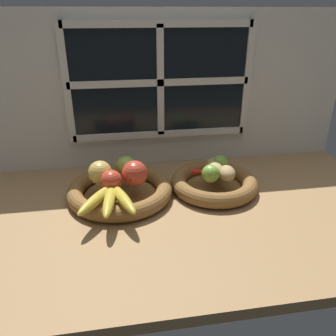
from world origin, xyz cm
name	(u,v)px	position (x,y,z in cm)	size (l,w,h in cm)	color
ground_plane	(173,202)	(0.00, 0.00, -1.50)	(140.00, 90.00, 3.00)	#9E774C
back_wall	(160,90)	(0.00, 29.77, 27.88)	(140.00, 4.60, 55.00)	silver
fruit_bowl_left	(120,190)	(-16.49, 3.68, 2.33)	(33.04, 33.04, 5.01)	brown
fruit_bowl_right	(214,183)	(14.20, 3.68, 2.34)	(28.46, 28.46, 5.01)	brown
apple_red_right	(135,173)	(-11.78, 1.59, 8.98)	(7.94, 7.94, 7.94)	#CC422D
apple_green_back	(126,166)	(-14.02, 8.62, 8.35)	(6.68, 6.68, 6.68)	#99B74C
apple_golden_left	(100,173)	(-22.19, 4.37, 8.73)	(7.44, 7.44, 7.44)	#DBB756
apple_red_front	(111,180)	(-18.85, -0.57, 8.23)	(6.43, 6.43, 6.43)	#CC422D
banana_bunch_front	(110,199)	(-19.47, -8.36, 6.56)	(17.21, 18.95, 3.10)	gold
potato_small	(227,173)	(17.25, 0.63, 7.28)	(7.25, 5.27, 4.53)	tan
potato_large	(215,169)	(14.20, 3.68, 7.34)	(8.06, 4.94, 4.66)	tan
potato_back	(217,164)	(16.11, 7.87, 7.12)	(7.46, 5.27, 4.21)	tan
lime_near	(211,174)	(11.74, -0.02, 7.85)	(5.67, 5.67, 5.67)	#7AAD3D
lime_far	(220,163)	(17.07, 7.37, 7.68)	(5.35, 5.35, 5.35)	#7AAD3D
chili_pepper	(210,172)	(12.85, 4.76, 5.98)	(1.94, 1.94, 11.90)	red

